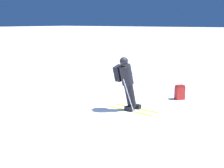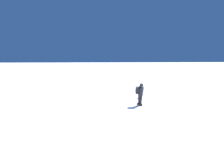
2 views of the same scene
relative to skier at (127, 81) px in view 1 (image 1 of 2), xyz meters
name	(u,v)px [view 1 (image 1 of 2)]	position (x,y,z in m)	size (l,w,h in m)	color
ground_plane	(113,118)	(-0.74, -0.05, -0.91)	(300.00, 300.00, 0.00)	white
skier	(127,81)	(0.00, 0.00, 0.00)	(1.29, 1.60, 1.67)	yellow
spare_backpack	(180,92)	(2.30, -0.64, -0.66)	(0.37, 0.36, 0.50)	#AD231E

